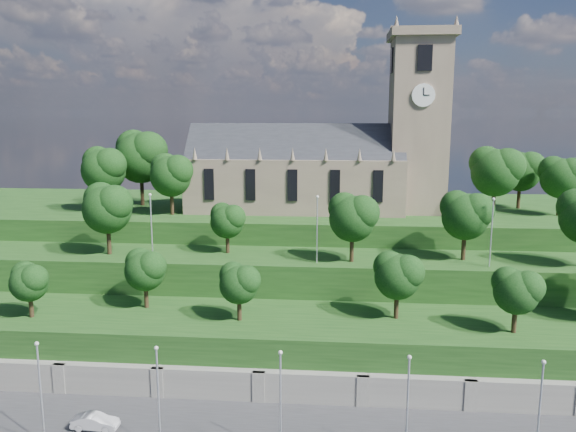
{
  "coord_description": "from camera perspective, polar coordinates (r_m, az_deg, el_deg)",
  "views": [
    {
      "loc": [
        2.17,
        -38.67,
        29.49
      ],
      "look_at": [
        -3.78,
        30.0,
        16.88
      ],
      "focal_mm": 35.0,
      "sensor_mm": 36.0,
      "label": 1
    }
  ],
  "objects": [
    {
      "name": "retaining_wall",
      "position": [
        57.43,
        2.32,
        -17.68
      ],
      "size": [
        160.0,
        2.1,
        5.0
      ],
      "color": "slate",
      "rests_on": "ground"
    },
    {
      "name": "embankment_lower",
      "position": [
        62.18,
        2.59,
        -13.85
      ],
      "size": [
        160.0,
        12.0,
        8.0
      ],
      "primitive_type": "cube",
      "color": "#183C14",
      "rests_on": "ground"
    },
    {
      "name": "embankment_upper",
      "position": [
        71.66,
        2.98,
        -8.78
      ],
      "size": [
        160.0,
        10.0,
        12.0
      ],
      "primitive_type": "cube",
      "color": "#183C14",
      "rests_on": "ground"
    },
    {
      "name": "hilltop",
      "position": [
        91.38,
        3.45,
        -3.58
      ],
      "size": [
        160.0,
        32.0,
        15.0
      ],
      "primitive_type": "cube",
      "color": "#183C14",
      "rests_on": "ground"
    },
    {
      "name": "church",
      "position": [
        84.95,
        4.02,
        5.63
      ],
      "size": [
        38.6,
        12.35,
        27.6
      ],
      "color": "#72604F",
      "rests_on": "hilltop"
    },
    {
      "name": "trees_lower",
      "position": [
        59.62,
        8.66,
        -6.0
      ],
      "size": [
        66.26,
        8.98,
        8.24
      ],
      "color": "black",
      "rests_on": "embankment_lower"
    },
    {
      "name": "trees_upper",
      "position": [
        67.67,
        6.89,
        0.34
      ],
      "size": [
        63.75,
        8.16,
        9.06
      ],
      "color": "black",
      "rests_on": "embankment_upper"
    },
    {
      "name": "trees_hilltop",
      "position": [
        84.1,
        0.3,
        5.18
      ],
      "size": [
        73.28,
        15.99,
        11.99
      ],
      "color": "black",
      "rests_on": "hilltop"
    },
    {
      "name": "lamp_posts_promenade",
      "position": [
        46.99,
        -0.77,
        -17.92
      ],
      "size": [
        60.36,
        0.36,
        9.19
      ],
      "color": "#B2B2B7",
      "rests_on": "promenade"
    },
    {
      "name": "lamp_posts_upper",
      "position": [
        65.96,
        2.97,
        -0.85
      ],
      "size": [
        40.36,
        0.36,
        8.12
      ],
      "color": "#B2B2B7",
      "rests_on": "embankment_upper"
    },
    {
      "name": "car_middle",
      "position": [
        55.45,
        -19.0,
        -19.16
      ],
      "size": [
        4.13,
        1.46,
        1.36
      ],
      "primitive_type": "imported",
      "rotation": [
        0.0,
        0.0,
        1.57
      ],
      "color": "#ACABB0",
      "rests_on": "promenade"
    }
  ]
}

